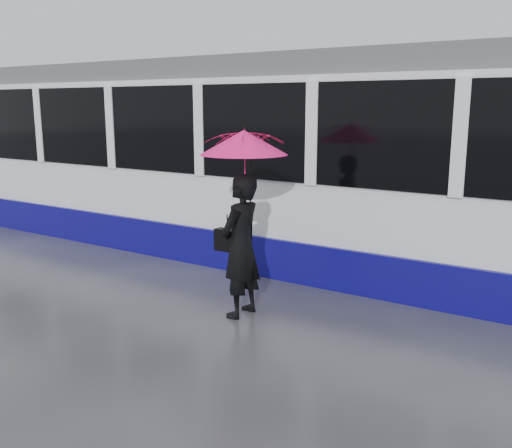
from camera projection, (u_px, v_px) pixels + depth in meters
The scene contains 6 objects.
ground at pixel (276, 314), 7.21m from camera, with size 90.00×90.00×0.00m, color #2D2D32.
rails at pixel (356, 267), 9.25m from camera, with size 34.00×1.51×0.02m.
tram at pixel (377, 168), 8.76m from camera, with size 26.00×2.56×3.35m.
woman at pixel (241, 246), 7.00m from camera, with size 0.65×0.43×1.79m, color black.
umbrella at pixel (244, 160), 6.76m from camera, with size 1.05×1.05×1.20m.
handbag at pixel (227, 240), 7.13m from camera, with size 0.32×0.14×0.46m.
Camera 1 is at (3.53, -5.84, 2.59)m, focal length 40.00 mm.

